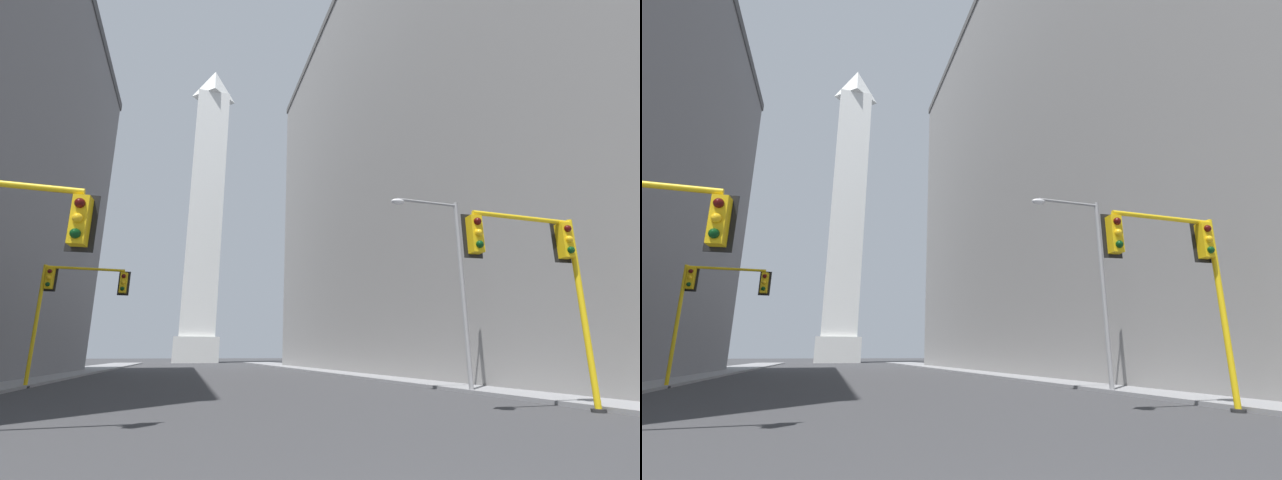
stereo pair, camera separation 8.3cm
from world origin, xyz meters
TOP-DOWN VIEW (x-y plane):
  - sidewalk_left at (-11.88, 32.76)m, footprint 5.00×109.19m
  - sidewalk_right at (11.88, 32.76)m, footprint 5.00×109.19m
  - building_right at (25.55, 32.66)m, footprint 28.01×58.53m
  - obelisk at (0.00, 90.99)m, footprint 8.79×8.79m
  - traffic_light_mid_left at (-8.15, 22.87)m, footprint 4.32×0.50m
  - traffic_light_near_right at (7.83, 7.73)m, footprint 4.05×0.52m
  - street_lamp at (9.01, 14.12)m, footprint 3.47×0.36m

SIDE VIEW (x-z plane):
  - sidewalk_left at x=-11.88m, z-range 0.00..0.15m
  - sidewalk_right at x=11.88m, z-range 0.00..0.15m
  - traffic_light_near_right at x=7.83m, z-range 1.46..7.18m
  - traffic_light_mid_left at x=-8.15m, z-range 1.58..7.71m
  - street_lamp at x=9.01m, z-range 1.00..9.57m
  - building_right at x=25.55m, z-range 0.01..42.66m
  - obelisk at x=0.00m, z-range -1.26..66.89m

